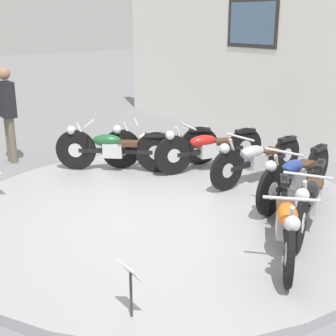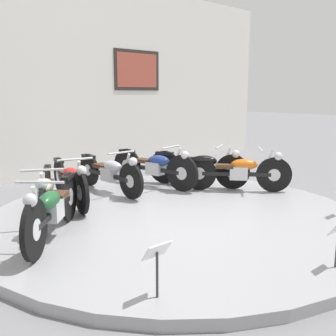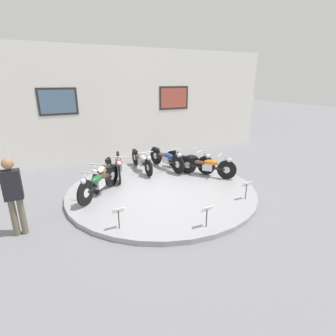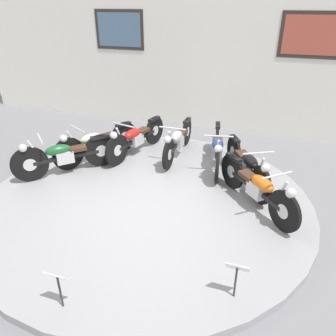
{
  "view_description": "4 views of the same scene",
  "coord_description": "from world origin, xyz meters",
  "px_view_note": "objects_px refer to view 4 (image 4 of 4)",
  "views": [
    {
      "loc": [
        4.7,
        -3.49,
        2.56
      ],
      "look_at": [
        0.11,
        -0.04,
        0.72
      ],
      "focal_mm": 50.0,
      "sensor_mm": 36.0,
      "label": 1
    },
    {
      "loc": [
        -3.81,
        -4.13,
        1.9
      ],
      "look_at": [
        0.04,
        0.21,
        0.79
      ],
      "focal_mm": 42.0,
      "sensor_mm": 36.0,
      "label": 2
    },
    {
      "loc": [
        -2.94,
        -6.7,
        3.24
      ],
      "look_at": [
        0.29,
        0.18,
        0.66
      ],
      "focal_mm": 28.0,
      "sensor_mm": 36.0,
      "label": 3
    },
    {
      "loc": [
        1.94,
        -4.46,
        3.14
      ],
      "look_at": [
        0.27,
        0.34,
        0.55
      ],
      "focal_mm": 35.0,
      "sensor_mm": 36.0,
      "label": 4
    }
  ],
  "objects_px": {
    "motorcycle_cream": "(96,142)",
    "motorcycle_red": "(136,137)",
    "motorcycle_black": "(247,164)",
    "motorcycle_silver": "(178,140)",
    "motorcycle_green": "(64,155)",
    "info_placard_front_centre": "(58,281)",
    "motorcycle_blue": "(217,148)",
    "motorcycle_orange": "(258,187)",
    "info_placard_front_right": "(237,272)"
  },
  "relations": [
    {
      "from": "motorcycle_red",
      "to": "info_placard_front_centre",
      "type": "relative_size",
      "value": 3.83
    },
    {
      "from": "motorcycle_silver",
      "to": "motorcycle_blue",
      "type": "bearing_deg",
      "value": -12.41
    },
    {
      "from": "motorcycle_green",
      "to": "motorcycle_blue",
      "type": "bearing_deg",
      "value": 25.52
    },
    {
      "from": "motorcycle_cream",
      "to": "motorcycle_blue",
      "type": "relative_size",
      "value": 0.91
    },
    {
      "from": "motorcycle_cream",
      "to": "motorcycle_blue",
      "type": "height_order",
      "value": "motorcycle_blue"
    },
    {
      "from": "motorcycle_red",
      "to": "motorcycle_silver",
      "type": "relative_size",
      "value": 1.0
    },
    {
      "from": "motorcycle_silver",
      "to": "motorcycle_orange",
      "type": "bearing_deg",
      "value": -39.46
    },
    {
      "from": "motorcycle_red",
      "to": "motorcycle_black",
      "type": "xyz_separation_m",
      "value": [
        2.45,
        -0.54,
        0.0
      ]
    },
    {
      "from": "motorcycle_silver",
      "to": "motorcycle_black",
      "type": "height_order",
      "value": "motorcycle_black"
    },
    {
      "from": "motorcycle_red",
      "to": "info_placard_front_right",
      "type": "xyz_separation_m",
      "value": [
        2.66,
        -3.23,
        -0.02
      ]
    },
    {
      "from": "motorcycle_green",
      "to": "motorcycle_orange",
      "type": "bearing_deg",
      "value": -0.04
    },
    {
      "from": "info_placard_front_centre",
      "to": "info_placard_front_right",
      "type": "height_order",
      "value": "same"
    },
    {
      "from": "motorcycle_silver",
      "to": "info_placard_front_right",
      "type": "bearing_deg",
      "value": -62.7
    },
    {
      "from": "motorcycle_cream",
      "to": "info_placard_front_centre",
      "type": "relative_size",
      "value": 3.54
    },
    {
      "from": "motorcycle_green",
      "to": "motorcycle_cream",
      "type": "height_order",
      "value": "motorcycle_green"
    },
    {
      "from": "motorcycle_blue",
      "to": "motorcycle_black",
      "type": "height_order",
      "value": "motorcycle_blue"
    },
    {
      "from": "motorcycle_orange",
      "to": "info_placard_front_right",
      "type": "height_order",
      "value": "motorcycle_orange"
    },
    {
      "from": "motorcycle_cream",
      "to": "motorcycle_silver",
      "type": "distance_m",
      "value": 1.72
    },
    {
      "from": "motorcycle_green",
      "to": "motorcycle_cream",
      "type": "relative_size",
      "value": 0.84
    },
    {
      "from": "motorcycle_black",
      "to": "info_placard_front_right",
      "type": "relative_size",
      "value": 3.49
    },
    {
      "from": "motorcycle_cream",
      "to": "motorcycle_black",
      "type": "bearing_deg",
      "value": -0.01
    },
    {
      "from": "info_placard_front_centre",
      "to": "motorcycle_silver",
      "type": "bearing_deg",
      "value": 89.99
    },
    {
      "from": "info_placard_front_right",
      "to": "motorcycle_orange",
      "type": "bearing_deg",
      "value": 88.94
    },
    {
      "from": "info_placard_front_right",
      "to": "motorcycle_silver",
      "type": "bearing_deg",
      "value": 117.3
    },
    {
      "from": "motorcycle_green",
      "to": "motorcycle_red",
      "type": "height_order",
      "value": "motorcycle_green"
    },
    {
      "from": "motorcycle_orange",
      "to": "motorcycle_black",
      "type": "bearing_deg",
      "value": 108.69
    },
    {
      "from": "motorcycle_black",
      "to": "info_placard_front_right",
      "type": "distance_m",
      "value": 2.69
    },
    {
      "from": "motorcycle_cream",
      "to": "motorcycle_red",
      "type": "relative_size",
      "value": 0.92
    },
    {
      "from": "motorcycle_orange",
      "to": "info_placard_front_right",
      "type": "bearing_deg",
      "value": -91.06
    },
    {
      "from": "info_placard_front_centre",
      "to": "motorcycle_black",
      "type": "bearing_deg",
      "value": 65.74
    },
    {
      "from": "motorcycle_blue",
      "to": "info_placard_front_centre",
      "type": "relative_size",
      "value": 3.89
    },
    {
      "from": "motorcycle_cream",
      "to": "motorcycle_green",
      "type": "bearing_deg",
      "value": -108.69
    },
    {
      "from": "motorcycle_green",
      "to": "motorcycle_orange",
      "type": "distance_m",
      "value": 3.61
    },
    {
      "from": "motorcycle_green",
      "to": "info_placard_front_centre",
      "type": "relative_size",
      "value": 2.97
    },
    {
      "from": "motorcycle_green",
      "to": "info_placard_front_centre",
      "type": "distance_m",
      "value": 3.25
    },
    {
      "from": "motorcycle_blue",
      "to": "motorcycle_black",
      "type": "relative_size",
      "value": 1.11
    },
    {
      "from": "motorcycle_silver",
      "to": "motorcycle_cream",
      "type": "bearing_deg",
      "value": -154.51
    },
    {
      "from": "motorcycle_silver",
      "to": "info_placard_front_centre",
      "type": "bearing_deg",
      "value": -90.01
    },
    {
      "from": "motorcycle_cream",
      "to": "motorcycle_silver",
      "type": "height_order",
      "value": "motorcycle_cream"
    },
    {
      "from": "motorcycle_green",
      "to": "motorcycle_orange",
      "type": "relative_size",
      "value": 1.01
    },
    {
      "from": "motorcycle_black",
      "to": "motorcycle_silver",
      "type": "bearing_deg",
      "value": 154.49
    },
    {
      "from": "info_placard_front_centre",
      "to": "motorcycle_blue",
      "type": "bearing_deg",
      "value": 77.4
    },
    {
      "from": "motorcycle_blue",
      "to": "motorcycle_silver",
      "type": "bearing_deg",
      "value": 167.59
    },
    {
      "from": "motorcycle_green",
      "to": "motorcycle_orange",
      "type": "height_order",
      "value": "motorcycle_green"
    },
    {
      "from": "motorcycle_green",
      "to": "motorcycle_black",
      "type": "height_order",
      "value": "motorcycle_green"
    },
    {
      "from": "motorcycle_silver",
      "to": "info_placard_front_centre",
      "type": "xyz_separation_m",
      "value": [
        -0.0,
        -4.19,
        -0.01
      ]
    },
    {
      "from": "motorcycle_black",
      "to": "info_placard_front_right",
      "type": "height_order",
      "value": "motorcycle_black"
    },
    {
      "from": "motorcycle_orange",
      "to": "info_placard_front_centre",
      "type": "distance_m",
      "value": 3.25
    },
    {
      "from": "motorcycle_red",
      "to": "motorcycle_orange",
      "type": "height_order",
      "value": "motorcycle_red"
    },
    {
      "from": "motorcycle_red",
      "to": "info_placard_front_right",
      "type": "relative_size",
      "value": 3.83
    }
  ]
}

